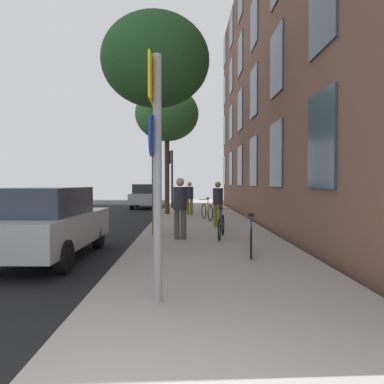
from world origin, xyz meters
name	(u,v)px	position (x,y,z in m)	size (l,w,h in m)	color
ground_plane	(124,221)	(-2.40, 15.00, 0.00)	(41.80, 41.80, 0.00)	#332D28
road_asphalt	(77,221)	(-4.50, 15.00, 0.01)	(7.00, 38.00, 0.01)	black
sidewalk	(201,219)	(1.10, 15.00, 0.06)	(4.20, 38.00, 0.12)	#9E9389
building_facade	(260,72)	(3.69, 14.50, 6.61)	(0.56, 27.00, 13.19)	brown
sign_post	(156,157)	(0.01, 2.92, 2.08)	(0.16, 0.60, 3.33)	gray
traffic_light	(171,168)	(-0.56, 22.07, 2.64)	(0.43, 0.24, 3.68)	black
tree_near	(155,62)	(-0.50, 9.48, 5.44)	(3.30, 3.30, 6.75)	#4C3823
tree_far	(167,115)	(-0.55, 17.37, 5.24)	(3.26, 3.26, 6.53)	#4C3823
bicycle_0	(251,238)	(1.90, 6.31, 0.48)	(0.47, 1.69, 0.93)	black
bicycle_1	(221,226)	(1.45, 8.83, 0.48)	(0.49, 1.69, 0.92)	black
bicycle_2	(207,211)	(1.34, 14.22, 0.50)	(0.54, 1.60, 0.97)	black
pedestrian_0	(180,204)	(0.26, 8.57, 1.12)	(0.54, 0.54, 1.75)	#4C4742
pedestrian_1	(218,201)	(1.60, 11.63, 1.06)	(0.52, 0.52, 1.65)	olive
pedestrian_2	(190,196)	(0.61, 16.83, 1.06)	(0.49, 0.49, 1.65)	olive
car_0	(47,223)	(-2.69, 6.32, 0.84)	(1.86, 4.42, 1.62)	#B7B7BC
car_1	(146,196)	(-2.25, 23.30, 0.84)	(1.90, 4.10, 1.62)	#B7B7BC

